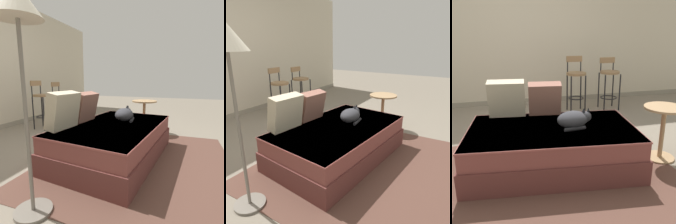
% 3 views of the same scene
% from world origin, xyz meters
% --- Properties ---
extents(ground_plane, '(16.00, 16.00, 0.00)m').
position_xyz_m(ground_plane, '(0.00, 0.00, 0.00)').
color(ground_plane, slate).
rests_on(ground_plane, ground).
extents(wall_back_panel, '(8.00, 0.10, 2.60)m').
position_xyz_m(wall_back_panel, '(0.00, 2.25, 1.30)').
color(wall_back_panel, beige).
rests_on(wall_back_panel, ground).
extents(wall_baseboard_trim, '(8.00, 0.02, 0.09)m').
position_xyz_m(wall_baseboard_trim, '(0.00, 2.20, 0.04)').
color(wall_baseboard_trim, gray).
rests_on(wall_baseboard_trim, ground).
extents(area_rug, '(2.41, 2.14, 0.01)m').
position_xyz_m(area_rug, '(0.00, -0.70, 0.00)').
color(area_rug, brown).
rests_on(area_rug, ground).
extents(couch, '(1.82, 1.23, 0.43)m').
position_xyz_m(couch, '(0.00, -0.40, 0.22)').
color(couch, brown).
rests_on(couch, ground).
extents(throw_pillow_corner, '(0.42, 0.26, 0.42)m').
position_xyz_m(throw_pillow_corner, '(-0.42, 0.07, 0.64)').
color(throw_pillow_corner, beige).
rests_on(throw_pillow_corner, couch).
extents(throw_pillow_middle, '(0.39, 0.26, 0.39)m').
position_xyz_m(throw_pillow_middle, '(0.01, 0.02, 0.63)').
color(throw_pillow_middle, '#936051').
rests_on(throw_pillow_middle, couch).
extents(cat, '(0.36, 0.28, 0.20)m').
position_xyz_m(cat, '(0.21, -0.46, 0.52)').
color(cat, '#333338').
rests_on(cat, couch).
extents(bar_stool_near_window, '(0.34, 0.34, 0.95)m').
position_xyz_m(bar_stool_near_window, '(0.82, 1.43, 0.57)').
color(bar_stool_near_window, black).
rests_on(bar_stool_near_window, ground).
extents(bar_stool_by_doorway, '(0.34, 0.34, 0.92)m').
position_xyz_m(bar_stool_by_doorway, '(1.44, 1.43, 0.54)').
color(bar_stool_by_doorway, black).
rests_on(bar_stool_by_doorway, ground).
extents(side_table, '(0.44, 0.44, 0.60)m').
position_xyz_m(side_table, '(1.20, -0.54, 0.39)').
color(side_table, tan).
rests_on(side_table, ground).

